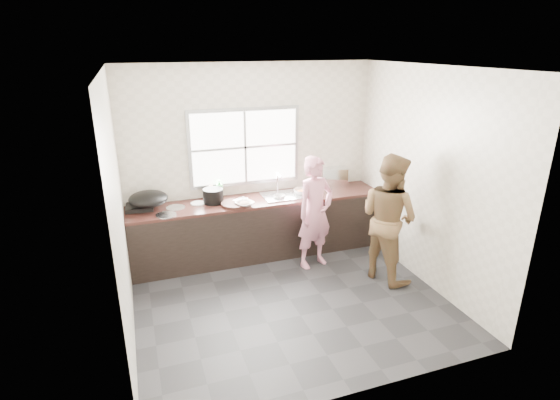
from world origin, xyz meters
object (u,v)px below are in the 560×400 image
object	(u,v)px
bottle_green	(219,189)
person_side	(389,218)
bowl_crabs	(302,192)
pot_lid_right	(176,208)
plate_food	(198,203)
wok	(148,199)
cutting_board	(235,204)
dish_rack	(334,176)
pot_lid_left	(166,215)
burner	(140,207)
bowl_mince	(245,204)
glass_jar	(210,199)
black_pot	(213,196)
bottle_brown_short	(212,192)
woman	(315,216)
bottle_brown_tall	(210,193)
bowl_held	(279,196)

from	to	relation	value
bottle_green	person_side	bearing A→B (deg)	-36.32
bowl_crabs	pot_lid_right	xyz separation A→B (m)	(-1.80, 0.03, -0.02)
plate_food	wok	size ratio (longest dim) A/B	0.39
cutting_board	person_side	bearing A→B (deg)	-30.11
wok	dish_rack	bearing A→B (deg)	3.46
bowl_crabs	pot_lid_left	bearing A→B (deg)	-174.20
burner	bowl_mince	bearing A→B (deg)	-15.31
burner	wok	xyz separation A→B (m)	(0.12, -0.09, 0.13)
glass_jar	bottle_green	bearing A→B (deg)	39.72
black_pot	bottle_brown_short	bearing A→B (deg)	83.74
woman	glass_jar	world-z (taller)	woman
bowl_mince	bottle_brown_tall	world-z (taller)	bottle_brown_tall
black_pot	glass_jar	xyz separation A→B (m)	(-0.04, 0.04, -0.05)
plate_food	pot_lid_right	bearing A→B (deg)	-167.86
pot_lid_right	person_side	bearing A→B (deg)	-24.86
person_side	glass_jar	distance (m)	2.41
bowl_mince	wok	bearing A→B (deg)	167.41
pot_lid_right	bowl_crabs	bearing A→B (deg)	-0.81
black_pot	bowl_mince	bearing A→B (deg)	-35.43
glass_jar	burner	size ratio (longest dim) A/B	0.28
black_pot	bottle_brown_tall	xyz separation A→B (m)	(-0.01, 0.18, -0.01)
black_pot	wok	bearing A→B (deg)	179.41
pot_lid_right	bottle_brown_tall	bearing A→B (deg)	23.18
pot_lid_right	bottle_green	bearing A→B (deg)	18.64
bottle_brown_short	burner	size ratio (longest dim) A/B	0.51
black_pot	bottle_green	bearing A→B (deg)	54.66
pot_lid_left	pot_lid_right	bearing A→B (deg)	56.66
cutting_board	bowl_crabs	distance (m)	1.03
bowl_held	black_pot	xyz separation A→B (m)	(-0.91, 0.13, 0.07)
person_side	plate_food	distance (m)	2.54
black_pot	bottle_green	world-z (taller)	bottle_green
cutting_board	bottle_green	distance (m)	0.41
cutting_board	bottle_brown_tall	distance (m)	0.47
black_pot	pot_lid_right	size ratio (longest dim) A/B	1.11
bowl_mince	plate_food	size ratio (longest dim) A/B	1.23
person_side	bowl_crabs	world-z (taller)	person_side
cutting_board	black_pot	size ratio (longest dim) A/B	1.39
bowl_mince	bottle_brown_short	xyz separation A→B (m)	(-0.35, 0.44, 0.06)
plate_food	bottle_brown_tall	world-z (taller)	bottle_brown_tall
wok	woman	bearing A→B (deg)	-16.27
bottle_brown_tall	bottle_brown_short	world-z (taller)	bottle_brown_short
bowl_mince	bottle_brown_short	bearing A→B (deg)	128.66
woman	black_pot	xyz separation A→B (m)	(-1.26, 0.61, 0.23)
plate_food	pot_lid_right	distance (m)	0.31
bowl_mince	glass_jar	distance (m)	0.51
bowl_crabs	bottle_brown_short	world-z (taller)	bottle_brown_short
cutting_board	dish_rack	world-z (taller)	dish_rack
bowl_crabs	dish_rack	xyz separation A→B (m)	(0.63, 0.24, 0.11)
bowl_held	bottle_brown_tall	xyz separation A→B (m)	(-0.93, 0.31, 0.06)
pot_lid_left	burner	bearing A→B (deg)	129.63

